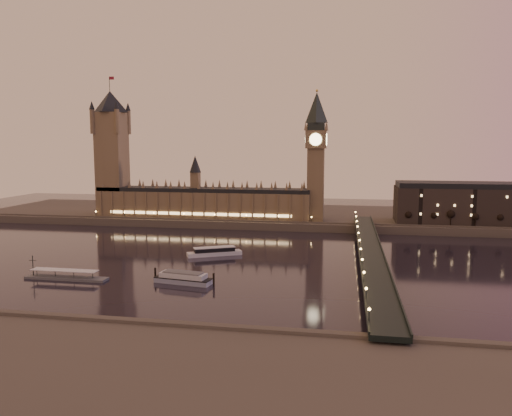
% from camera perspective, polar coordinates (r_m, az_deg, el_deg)
% --- Properties ---
extents(ground, '(700.00, 700.00, 0.00)m').
position_cam_1_polar(ground, '(297.70, -5.19, -5.75)').
color(ground, black).
rests_on(ground, ground).
extents(far_embankment, '(560.00, 130.00, 6.00)m').
position_cam_1_polar(far_embankment, '(451.66, 4.05, -0.91)').
color(far_embankment, '#423D35').
rests_on(far_embankment, ground).
extents(near_embankment, '(560.00, 110.00, 6.00)m').
position_cam_1_polar(near_embankment, '(131.27, -13.40, -21.93)').
color(near_embankment, '#423D35').
rests_on(near_embankment, ground).
extents(palace_of_westminster, '(180.00, 26.62, 52.00)m').
position_cam_1_polar(palace_of_westminster, '(419.94, -6.14, 1.02)').
color(palace_of_westminster, brown).
rests_on(palace_of_westminster, ground).
extents(victoria_tower, '(31.68, 31.68, 118.00)m').
position_cam_1_polar(victoria_tower, '(446.68, -16.17, 6.82)').
color(victoria_tower, brown).
rests_on(victoria_tower, ground).
extents(big_ben, '(17.68, 17.68, 104.00)m').
position_cam_1_polar(big_ben, '(401.34, 6.88, 6.77)').
color(big_ben, brown).
rests_on(big_ben, ground).
extents(westminster_bridge, '(13.20, 260.00, 15.30)m').
position_cam_1_polar(westminster_bridge, '(286.57, 12.83, -5.28)').
color(westminster_bridge, black).
rests_on(westminster_bridge, ground).
extents(city_block, '(155.00, 45.00, 34.00)m').
position_cam_1_polar(city_block, '(429.34, 26.00, 0.54)').
color(city_block, black).
rests_on(city_block, ground).
extents(bare_tree_0, '(5.45, 5.45, 11.09)m').
position_cam_1_polar(bare_tree_0, '(395.22, 17.24, -0.73)').
color(bare_tree_0, black).
rests_on(bare_tree_0, ground).
extents(bare_tree_1, '(5.45, 5.45, 11.09)m').
position_cam_1_polar(bare_tree_1, '(397.44, 19.45, -0.78)').
color(bare_tree_1, black).
rests_on(bare_tree_1, ground).
extents(bare_tree_2, '(5.45, 5.45, 11.09)m').
position_cam_1_polar(bare_tree_2, '(400.24, 21.63, -0.82)').
color(bare_tree_2, black).
rests_on(bare_tree_2, ground).
extents(bare_tree_3, '(5.45, 5.45, 11.09)m').
position_cam_1_polar(bare_tree_3, '(403.61, 23.78, -0.86)').
color(bare_tree_3, black).
rests_on(bare_tree_3, ground).
extents(bare_tree_4, '(5.45, 5.45, 11.09)m').
position_cam_1_polar(bare_tree_4, '(407.54, 25.89, -0.90)').
color(bare_tree_4, black).
rests_on(bare_tree_4, ground).
extents(cruise_boat_a, '(32.60, 21.33, 5.27)m').
position_cam_1_polar(cruise_boat_a, '(304.55, -4.77, -5.00)').
color(cruise_boat_a, silver).
rests_on(cruise_boat_a, ground).
extents(moored_barge, '(32.31, 12.32, 6.00)m').
position_cam_1_polar(moored_barge, '(246.61, -8.32, -7.92)').
color(moored_barge, '#8994AE').
rests_on(moored_barge, ground).
extents(pontoon_pier, '(42.50, 7.08, 11.33)m').
position_cam_1_polar(pontoon_pier, '(268.55, -20.89, -7.36)').
color(pontoon_pier, '#595B5E').
rests_on(pontoon_pier, ground).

